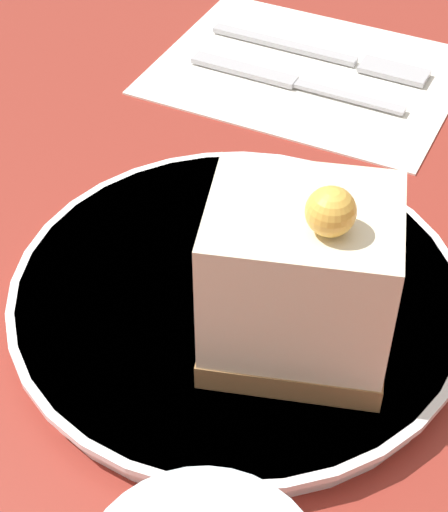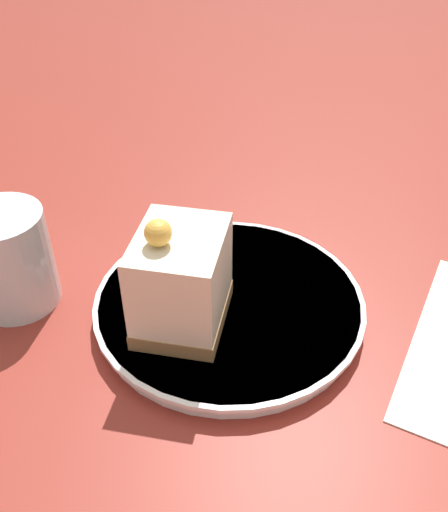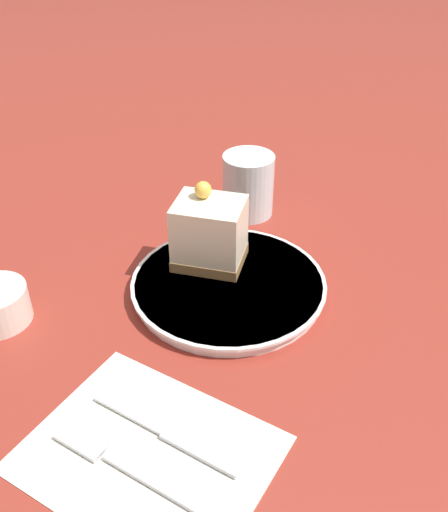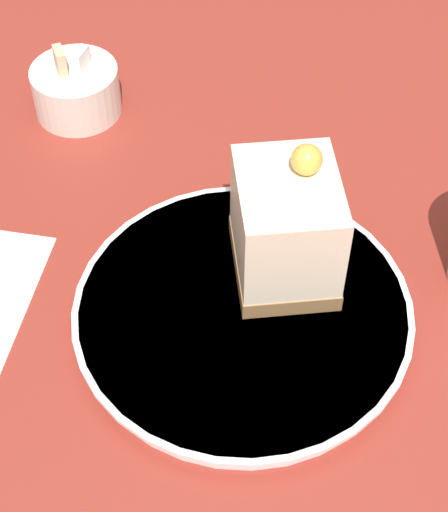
# 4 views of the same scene
# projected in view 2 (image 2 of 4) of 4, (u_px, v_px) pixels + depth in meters

# --- Properties ---
(ground_plane) EXTENTS (4.00, 4.00, 0.00)m
(ground_plane) POSITION_uv_depth(u_px,v_px,m) (236.00, 294.00, 0.55)
(ground_plane) COLOR maroon
(plate) EXTENTS (0.25, 0.25, 0.02)m
(plate) POSITION_uv_depth(u_px,v_px,m) (230.00, 305.00, 0.53)
(plate) COLOR white
(plate) RESTS_ON ground_plane
(cake_slice) EXTENTS (0.08, 0.09, 0.11)m
(cake_slice) POSITION_uv_depth(u_px,v_px,m) (181.00, 280.00, 0.47)
(cake_slice) COLOR olive
(cake_slice) RESTS_ON plate
(drinking_glass) EXTENTS (0.08, 0.08, 0.10)m
(drinking_glass) POSITION_uv_depth(u_px,v_px,m) (9.00, 259.00, 0.52)
(drinking_glass) COLOR silver
(drinking_glass) RESTS_ON ground_plane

